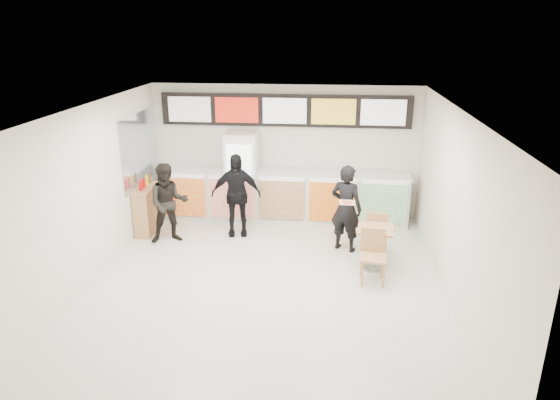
# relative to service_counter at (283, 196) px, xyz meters

# --- Properties ---
(floor) EXTENTS (7.00, 7.00, 0.00)m
(floor) POSITION_rel_service_counter_xyz_m (-0.00, -3.09, -0.57)
(floor) COLOR beige
(floor) RESTS_ON ground
(ceiling) EXTENTS (7.00, 7.00, 0.00)m
(ceiling) POSITION_rel_service_counter_xyz_m (-0.00, -3.09, 2.43)
(ceiling) COLOR white
(ceiling) RESTS_ON wall_back
(wall_back) EXTENTS (6.00, 0.00, 6.00)m
(wall_back) POSITION_rel_service_counter_xyz_m (-0.00, 0.41, 0.93)
(wall_back) COLOR silver
(wall_back) RESTS_ON floor
(wall_left) EXTENTS (0.00, 7.00, 7.00)m
(wall_left) POSITION_rel_service_counter_xyz_m (-3.00, -3.09, 0.93)
(wall_left) COLOR silver
(wall_left) RESTS_ON floor
(wall_right) EXTENTS (0.00, 7.00, 7.00)m
(wall_right) POSITION_rel_service_counter_xyz_m (3.00, -3.09, 0.93)
(wall_right) COLOR silver
(wall_right) RESTS_ON floor
(service_counter) EXTENTS (5.56, 0.77, 1.14)m
(service_counter) POSITION_rel_service_counter_xyz_m (0.00, 0.00, 0.00)
(service_counter) COLOR silver
(service_counter) RESTS_ON floor
(menu_board) EXTENTS (5.50, 0.14, 0.70)m
(menu_board) POSITION_rel_service_counter_xyz_m (0.00, 0.32, 1.88)
(menu_board) COLOR black
(menu_board) RESTS_ON wall_back
(drinks_fridge) EXTENTS (0.70, 0.67, 2.00)m
(drinks_fridge) POSITION_rel_service_counter_xyz_m (-0.93, 0.02, 0.43)
(drinks_fridge) COLOR white
(drinks_fridge) RESTS_ON floor
(mirror_panel) EXTENTS (0.01, 2.00, 1.50)m
(mirror_panel) POSITION_rel_service_counter_xyz_m (-2.99, -0.64, 1.18)
(mirror_panel) COLOR #B2B7BF
(mirror_panel) RESTS_ON wall_left
(customer_main) EXTENTS (0.75, 0.64, 1.74)m
(customer_main) POSITION_rel_service_counter_xyz_m (1.36, -1.45, 0.30)
(customer_main) COLOR black
(customer_main) RESTS_ON floor
(customer_left) EXTENTS (0.97, 0.87, 1.65)m
(customer_left) POSITION_rel_service_counter_xyz_m (-2.19, -1.42, 0.25)
(customer_left) COLOR black
(customer_left) RESTS_ON floor
(customer_mid) EXTENTS (1.08, 0.58, 1.76)m
(customer_mid) POSITION_rel_service_counter_xyz_m (-0.90, -0.91, 0.31)
(customer_mid) COLOR black
(customer_mid) RESTS_ON floor
(pizza_slice) EXTENTS (0.36, 0.36, 0.02)m
(pizza_slice) POSITION_rel_service_counter_xyz_m (1.36, -1.90, 0.58)
(pizza_slice) COLOR beige
(pizza_slice) RESTS_ON customer_main
(cafe_table) EXTENTS (0.70, 1.64, 0.94)m
(cafe_table) POSITION_rel_service_counter_xyz_m (1.87, -2.19, -0.03)
(cafe_table) COLOR tan
(cafe_table) RESTS_ON floor
(condiment_ledge) EXTENTS (0.36, 0.90, 1.20)m
(condiment_ledge) POSITION_rel_service_counter_xyz_m (-2.82, -0.98, -0.06)
(condiment_ledge) COLOR tan
(condiment_ledge) RESTS_ON floor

